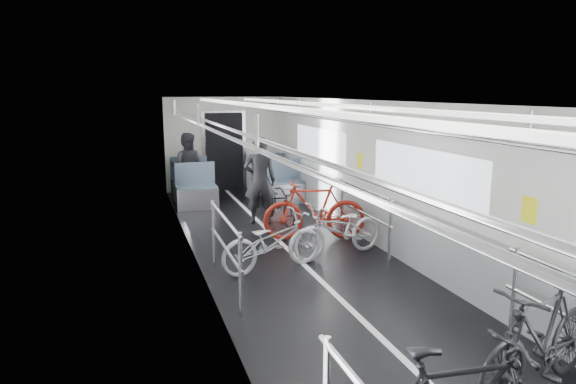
# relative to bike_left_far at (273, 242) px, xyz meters

# --- Properties ---
(car_shell) EXTENTS (3.02, 14.01, 2.41)m
(car_shell) POSITION_rel_bike_left_far_xyz_m (0.50, 1.09, 0.70)
(car_shell) COLOR black
(car_shell) RESTS_ON ground
(bike_left_far) EXTENTS (1.70, 0.92, 0.85)m
(bike_left_far) POSITION_rel_bike_left_far_xyz_m (0.00, 0.00, 0.00)
(bike_left_far) COLOR #B1B1B6
(bike_left_far) RESTS_ON floor
(bike_right_near) EXTENTS (1.75, 0.95, 1.01)m
(bike_right_near) POSITION_rel_bike_left_far_xyz_m (1.30, -3.65, 0.08)
(bike_right_near) COLOR black
(bike_right_near) RESTS_ON floor
(bike_right_mid) EXTENTS (1.75, 0.96, 0.87)m
(bike_right_mid) POSITION_rel_bike_left_far_xyz_m (1.16, 0.28, 0.01)
(bike_right_mid) COLOR #B6B6BB
(bike_right_mid) RESTS_ON floor
(bike_right_far) EXTENTS (1.86, 0.88, 1.08)m
(bike_right_far) POSITION_rel_bike_left_far_xyz_m (1.12, 1.26, 0.11)
(bike_right_far) COLOR maroon
(bike_right_far) RESTS_ON floor
(bike_aisle) EXTENTS (0.71, 1.57, 0.80)m
(bike_aisle) POSITION_rel_bike_left_far_xyz_m (0.87, 2.55, -0.03)
(bike_aisle) COLOR black
(bike_aisle) RESTS_ON floor
(person_standing) EXTENTS (0.72, 0.58, 1.70)m
(person_standing) POSITION_rel_bike_left_far_xyz_m (0.51, 2.65, 0.43)
(person_standing) COLOR black
(person_standing) RESTS_ON floor
(person_seated) EXTENTS (0.91, 0.79, 1.60)m
(person_seated) POSITION_rel_bike_left_far_xyz_m (-0.58, 5.23, 0.38)
(person_seated) COLOR #2A2931
(person_seated) RESTS_ON floor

